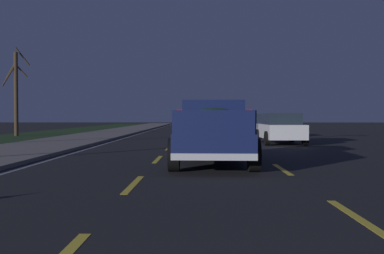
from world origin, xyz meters
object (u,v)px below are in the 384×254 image
pickup_truck (213,130)px  sedan_blue (259,125)px  bare_tree_far (16,91)px  sedan_white (280,128)px

pickup_truck → sedan_blue: pickup_truck is taller
sedan_blue → bare_tree_far: size_ratio=0.71×
bare_tree_far → pickup_truck: bearing=-143.8°
pickup_truck → sedan_blue: bearing=-12.1°
bare_tree_far → sedan_white: bearing=-116.4°
pickup_truck → sedan_white: size_ratio=1.24×
sedan_blue → pickup_truck: bearing=167.9°
pickup_truck → sedan_white: (9.67, -3.69, -0.20)m
sedan_blue → bare_tree_far: bearing=83.7°
sedan_white → bare_tree_far: size_ratio=0.71×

